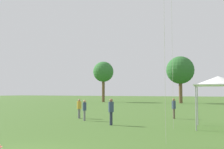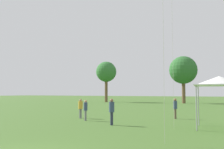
% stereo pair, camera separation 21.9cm
% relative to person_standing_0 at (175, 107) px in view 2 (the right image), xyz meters
% --- Properties ---
extents(person_standing_0, '(0.40, 0.40, 1.71)m').
position_rel_person_standing_0_xyz_m(person_standing_0, '(0.00, 0.00, 0.00)').
color(person_standing_0, brown).
rests_on(person_standing_0, ground).
extents(person_standing_1, '(0.34, 0.34, 1.62)m').
position_rel_person_standing_0_xyz_m(person_standing_1, '(-5.95, -4.64, -0.05)').
color(person_standing_1, slate).
rests_on(person_standing_1, ground).
extents(person_standing_3, '(0.53, 0.53, 1.65)m').
position_rel_person_standing_0_xyz_m(person_standing_3, '(-7.36, -3.25, -0.06)').
color(person_standing_3, slate).
rests_on(person_standing_3, ground).
extents(person_standing_4, '(0.45, 0.45, 1.79)m').
position_rel_person_standing_0_xyz_m(person_standing_4, '(-2.82, -6.23, 0.04)').
color(person_standing_4, '#282D42').
rests_on(person_standing_4, ground).
extents(canopy_tent, '(3.21, 3.21, 3.22)m').
position_rel_person_standing_0_xyz_m(canopy_tent, '(3.89, -4.79, 1.87)').
color(canopy_tent, white).
rests_on(canopy_tent, ground).
extents(distant_tree_1, '(4.78, 4.78, 9.49)m').
position_rel_person_standing_0_xyz_m(distant_tree_1, '(-23.80, 31.85, 5.97)').
color(distant_tree_1, brown).
rests_on(distant_tree_1, ground).
extents(distant_tree_2, '(5.77, 5.77, 9.78)m').
position_rel_person_standing_0_xyz_m(distant_tree_2, '(-6.15, 32.90, 5.81)').
color(distant_tree_2, brown).
rests_on(distant_tree_2, ground).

